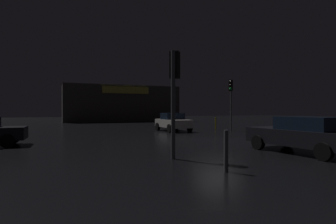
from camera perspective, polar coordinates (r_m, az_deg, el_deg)
The scene contains 8 objects.
ground_plane at distance 16.05m, azimuth 10.13°, elevation -5.82°, with size 120.00×120.00×0.00m, color black.
store_building at distance 44.12m, azimuth -9.94°, elevation 1.68°, with size 17.34×7.69×5.48m.
traffic_signal_main at distance 9.80m, azimuth 1.32°, elevation 6.10°, with size 0.42×0.42×3.84m.
traffic_signal_cross_left at distance 23.55m, azimuth 13.01°, elevation 3.88°, with size 0.41×0.43×4.27m.
car_near at distance 12.29m, azimuth 26.63°, elevation -4.18°, with size 2.30×4.70×1.47m.
car_crossing at distance 22.63m, azimuth 1.04°, elevation -2.09°, with size 2.03×3.95×1.51m.
bollard_kerb_a at distance 7.87m, azimuth 12.05°, elevation -7.99°, with size 0.12×0.12×1.17m, color #595B60.
bollard_kerb_b at distance 24.92m, azimuth 9.93°, elevation -2.35°, with size 0.11×0.11×1.10m, color gold.
Camera 1 is at (-8.52, -13.50, 1.73)m, focal length 29.14 mm.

